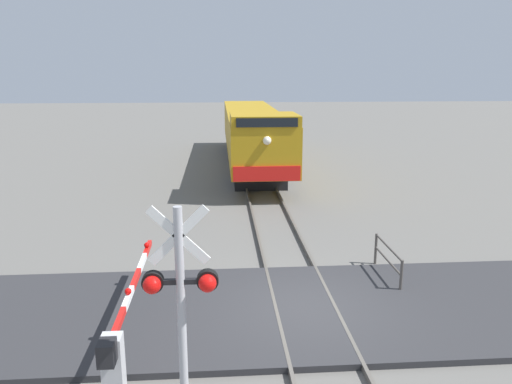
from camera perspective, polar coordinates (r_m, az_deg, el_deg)
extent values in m
plane|color=#605E59|center=(12.44, 5.63, -13.46)|extent=(160.00, 160.00, 0.00)
cube|color=#59544C|center=(12.31, 2.26, -13.31)|extent=(0.08, 80.00, 0.15)
cube|color=#59544C|center=(12.54, 8.96, -12.94)|extent=(0.08, 80.00, 0.15)
cube|color=#2D2D30|center=(12.41, 5.64, -13.16)|extent=(36.00, 4.97, 0.14)
cube|color=black|center=(25.46, 0.32, 2.10)|extent=(2.57, 3.20, 1.05)
cube|color=black|center=(35.57, -1.01, 5.44)|extent=(2.57, 3.20, 1.05)
cube|color=#B28414|center=(30.27, -0.46, 7.15)|extent=(3.02, 18.70, 2.27)
cube|color=#B28414|center=(22.19, 0.93, 8.29)|extent=(2.96, 2.70, 0.47)
cube|color=black|center=(20.83, 1.28, 7.92)|extent=(2.57, 0.06, 0.37)
cube|color=red|center=(21.14, 1.25, 2.10)|extent=(2.87, 0.08, 0.64)
sphere|color=#F2EACC|center=(20.89, 1.27, 5.88)|extent=(0.36, 0.36, 0.36)
cylinder|color=#ADADB2|center=(8.19, -8.47, -14.25)|extent=(0.14, 0.14, 3.70)
cube|color=white|center=(7.63, -8.84, -4.91)|extent=(0.95, 0.04, 0.95)
cube|color=white|center=(7.63, -8.84, -4.91)|extent=(0.95, 0.04, 0.95)
cube|color=black|center=(7.90, -8.64, -10.06)|extent=(1.04, 0.08, 0.08)
sphere|color=red|center=(7.86, -11.80, -10.36)|extent=(0.28, 0.28, 0.28)
sphere|color=red|center=(7.79, -5.56, -10.34)|extent=(0.28, 0.28, 0.28)
cylinder|color=black|center=(7.97, -11.69, -10.00)|extent=(0.34, 0.14, 0.34)
cylinder|color=black|center=(7.90, -5.55, -9.98)|extent=(0.34, 0.14, 0.34)
cube|color=silver|center=(9.54, -15.97, -18.80)|extent=(0.36, 0.36, 1.25)
cube|color=black|center=(8.98, -16.65, -17.17)|extent=(0.28, 0.36, 0.40)
cube|color=red|center=(9.87, -15.38, -14.11)|extent=(0.10, 0.97, 0.14)
cube|color=white|center=(10.72, -14.40, -11.70)|extent=(0.10, 0.97, 0.14)
cube|color=red|center=(11.59, -13.57, -9.65)|extent=(0.10, 0.97, 0.14)
cube|color=white|center=(12.48, -12.88, -7.88)|extent=(0.10, 0.97, 0.14)
cube|color=red|center=(13.38, -12.28, -6.35)|extent=(0.10, 0.97, 0.14)
sphere|color=red|center=(10.70, -14.40, -10.92)|extent=(0.14, 0.14, 0.14)
sphere|color=red|center=(13.24, -12.37, -5.94)|extent=(0.14, 0.14, 0.14)
cylinder|color=#4C4742|center=(13.58, 16.24, -9.34)|extent=(0.08, 0.08, 0.95)
cylinder|color=#4C4742|center=(15.44, 13.52, -6.31)|extent=(0.08, 0.08, 0.95)
cylinder|color=#4C4742|center=(14.35, 14.89, -6.11)|extent=(0.06, 2.13, 0.06)
cylinder|color=#4C4742|center=(14.49, 14.80, -7.55)|extent=(0.06, 2.13, 0.06)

